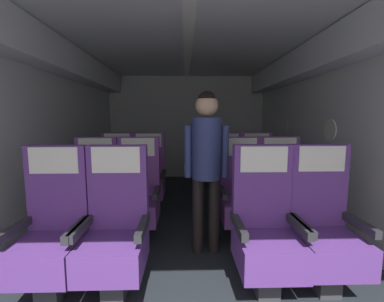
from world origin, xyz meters
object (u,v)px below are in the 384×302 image
seat_a_right_aisle (324,230)px  seat_c_left_aisle (148,178)px  seat_a_left_window (52,234)px  seat_b_right_aisle (281,196)px  seat_a_left_aisle (115,233)px  seat_c_right_window (226,178)px  seat_c_right_aisle (258,178)px  seat_a_right_window (265,231)px  seat_b_left_aisle (138,197)px  seat_c_left_window (117,178)px  seat_b_right_window (241,197)px  flight_attendant (206,155)px  seat_b_left_window (95,198)px

seat_a_right_aisle → seat_c_left_aisle: same height
seat_a_left_window → seat_b_right_aisle: bearing=24.1°
seat_a_left_aisle → seat_a_left_window: bearing=-178.7°
seat_a_left_aisle → seat_c_right_window: 2.13m
seat_a_right_aisle → seat_c_right_aisle: size_ratio=1.00×
seat_c_right_aisle → seat_a_right_window: bearing=-103.9°
seat_c_right_aisle → seat_a_right_aisle: bearing=-89.5°
seat_b_left_aisle → seat_c_left_window: same height
seat_b_right_aisle → seat_b_right_window: same height
seat_c_right_window → flight_attendant: flight_attendant is taller
seat_b_left_aisle → seat_c_right_window: same height
seat_b_left_aisle → seat_c_right_aisle: same height
seat_b_right_window → seat_c_right_aisle: (0.44, 0.91, 0.00)m
seat_a_left_window → seat_b_left_window: bearing=89.6°
seat_b_right_window → seat_c_left_window: bearing=150.0°
seat_a_right_aisle → seat_b_left_window: same height
seat_b_left_aisle → flight_attendant: bearing=-22.9°
flight_attendant → seat_b_right_aisle: bearing=18.5°
seat_a_left_aisle → seat_c_right_aisle: same height
seat_b_right_window → seat_c_left_aisle: 1.47m
seat_c_left_aisle → flight_attendant: bearing=-58.9°
seat_a_left_window → seat_b_left_window: size_ratio=1.00×
seat_a_left_window → seat_a_left_aisle: same height
seat_b_left_window → seat_b_right_window: 1.60m
seat_a_left_aisle → seat_a_right_aisle: bearing=0.4°
seat_a_left_aisle → seat_a_right_window: bearing=-0.1°
seat_b_right_aisle → seat_c_left_window: bearing=156.2°
seat_a_left_window → seat_c_right_aisle: same height
seat_a_right_aisle → seat_b_left_aisle: (-1.59, 0.90, 0.00)m
seat_a_left_window → seat_b_right_window: size_ratio=1.00×
seat_a_right_aisle → seat_b_right_window: (-0.45, 0.88, 0.00)m
seat_b_left_window → seat_c_left_aisle: same height
seat_a_right_aisle → seat_a_right_window: 0.46m
seat_c_left_window → seat_c_right_aisle: (2.04, -0.01, 0.00)m
seat_c_right_window → seat_a_right_window: bearing=-89.7°
seat_b_left_window → seat_b_left_aisle: size_ratio=1.00×
seat_a_left_window → seat_b_left_aisle: 1.03m
seat_c_left_aisle → flight_attendant: (0.73, -1.22, 0.50)m
seat_a_left_aisle → seat_c_left_aisle: (-0.00, 1.82, 0.00)m
seat_a_left_aisle → seat_c_left_window: bearing=104.1°
seat_a_left_window → seat_a_right_window: same height
seat_b_left_window → seat_b_left_aisle: same height
seat_c_right_window → flight_attendant: 1.36m
seat_a_right_aisle → seat_a_left_aisle: bearing=-179.6°
seat_b_right_aisle → seat_c_right_window: 1.01m
seat_a_right_window → seat_b_right_window: same height
seat_a_right_window → seat_c_right_aisle: (0.45, 1.81, 0.00)m
seat_a_left_window → seat_c_left_window: same height
seat_b_left_aisle → flight_attendant: 0.94m
seat_a_left_window → seat_b_left_window: 0.90m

